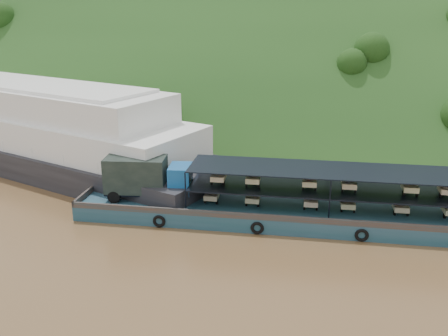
# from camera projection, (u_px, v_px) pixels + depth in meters

# --- Properties ---
(ground) EXTENTS (160.00, 160.00, 0.00)m
(ground) POSITION_uv_depth(u_px,v_px,m) (241.00, 215.00, 43.03)
(ground) COLOR brown
(ground) RESTS_ON ground
(hillside) EXTENTS (140.00, 39.60, 39.60)m
(hillside) POSITION_uv_depth(u_px,v_px,m) (272.00, 123.00, 76.78)
(hillside) COLOR #1B3C16
(hillside) RESTS_ON ground
(cargo_barge) EXTENTS (35.00, 7.18, 4.94)m
(cargo_barge) POSITION_uv_depth(u_px,v_px,m) (269.00, 204.00, 42.16)
(cargo_barge) COLOR #15414C
(cargo_barge) RESTS_ON ground
(passenger_ferry) EXTENTS (46.28, 27.94, 9.20)m
(passenger_ferry) POSITION_uv_depth(u_px,v_px,m) (43.00, 130.00, 55.55)
(passenger_ferry) COLOR black
(passenger_ferry) RESTS_ON ground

